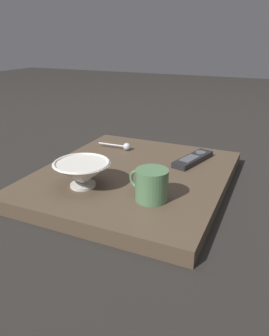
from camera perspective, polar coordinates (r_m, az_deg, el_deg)
name	(u,v)px	position (r m, az deg, el deg)	size (l,w,h in m)	color
ground_plane	(133,184)	(1.04, -0.21, -2.78)	(6.00, 6.00, 0.00)	black
table	(133,178)	(1.03, -0.21, -1.72)	(0.56, 0.64, 0.04)	#4C3D2D
cereal_bowl	(82,173)	(0.92, -9.11, -0.81)	(0.16, 0.16, 0.07)	beige
coffee_mug	(151,185)	(0.84, 2.93, -2.93)	(0.11, 0.09, 0.08)	#4C724C
teaspoon	(124,146)	(1.21, -1.78, 3.81)	(0.13, 0.03, 0.03)	silver
tv_remote_near	(193,159)	(1.11, 10.18, 1.56)	(0.10, 0.19, 0.02)	black
drink_coaster	(83,165)	(1.08, -9.03, 0.61)	(0.10, 0.10, 0.01)	#332D28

